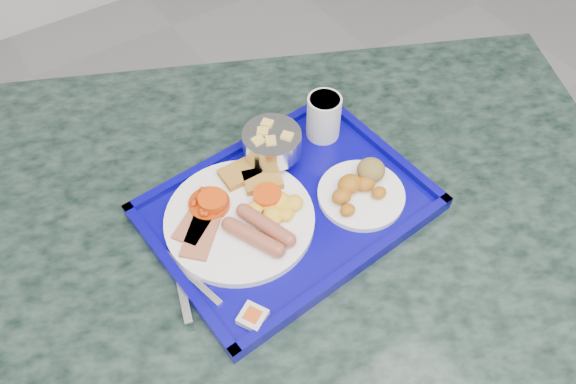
# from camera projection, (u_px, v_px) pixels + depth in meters

# --- Properties ---
(table) EXTENTS (1.57, 1.35, 0.82)m
(table) POSITION_uv_depth(u_px,v_px,m) (270.00, 285.00, 1.12)
(table) COLOR slate
(table) RESTS_ON floor
(tray) EXTENTS (0.48, 0.37, 0.03)m
(tray) POSITION_uv_depth(u_px,v_px,m) (288.00, 208.00, 0.97)
(tray) COLOR #07027C
(tray) RESTS_ON table
(main_plate) EXTENTS (0.25, 0.25, 0.04)m
(main_plate) POSITION_uv_depth(u_px,v_px,m) (244.00, 215.00, 0.93)
(main_plate) COLOR white
(main_plate) RESTS_ON tray
(bread_plate) EXTENTS (0.15, 0.15, 0.05)m
(bread_plate) POSITION_uv_depth(u_px,v_px,m) (361.00, 188.00, 0.97)
(bread_plate) COLOR white
(bread_plate) RESTS_ON tray
(fruit_bowl) EXTENTS (0.10, 0.10, 0.07)m
(fruit_bowl) POSITION_uv_depth(u_px,v_px,m) (272.00, 143.00, 0.99)
(fruit_bowl) COLOR silver
(fruit_bowl) RESTS_ON tray
(juice_cup) EXTENTS (0.06, 0.06, 0.09)m
(juice_cup) POSITION_uv_depth(u_px,v_px,m) (324.00, 116.00, 1.03)
(juice_cup) COLOR silver
(juice_cup) RESTS_ON tray
(spoon) EXTENTS (0.06, 0.18, 0.01)m
(spoon) POSITION_uv_depth(u_px,v_px,m) (181.00, 243.00, 0.91)
(spoon) COLOR silver
(spoon) RESTS_ON tray
(knife) EXTENTS (0.06, 0.18, 0.00)m
(knife) POSITION_uv_depth(u_px,v_px,m) (178.00, 272.00, 0.88)
(knife) COLOR silver
(knife) RESTS_ON tray
(jam_packet) EXTENTS (0.05, 0.05, 0.01)m
(jam_packet) POSITION_uv_depth(u_px,v_px,m) (253.00, 317.00, 0.83)
(jam_packet) COLOR silver
(jam_packet) RESTS_ON tray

